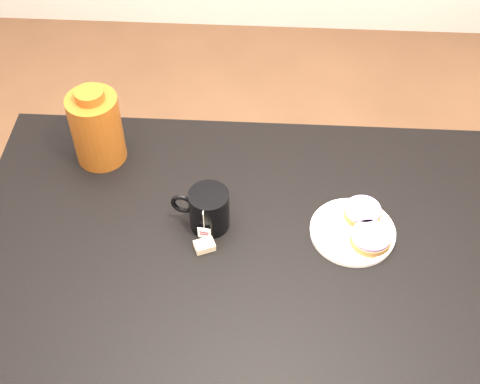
{
  "coord_description": "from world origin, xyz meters",
  "views": [
    {
      "loc": [
        -0.02,
        -0.89,
        1.97
      ],
      "look_at": [
        -0.08,
        0.14,
        0.81
      ],
      "focal_mm": 50.0,
      "sensor_mm": 36.0,
      "label": 1
    }
  ],
  "objects_px": {
    "table": "(269,279)",
    "mug": "(208,209)",
    "bagel_package": "(97,128)",
    "bagel_front": "(371,238)",
    "teabag_pouch": "(205,246)",
    "plate": "(353,231)",
    "bagel_back": "(362,212)"
  },
  "relations": [
    {
      "from": "bagel_front",
      "to": "bagel_back",
      "type": "bearing_deg",
      "value": 99.77
    },
    {
      "from": "bagel_back",
      "to": "bagel_front",
      "type": "xyz_separation_m",
      "value": [
        0.01,
        -0.08,
        0.0
      ]
    },
    {
      "from": "mug",
      "to": "teabag_pouch",
      "type": "height_order",
      "value": "mug"
    },
    {
      "from": "teabag_pouch",
      "to": "bagel_package",
      "type": "height_order",
      "value": "bagel_package"
    },
    {
      "from": "bagel_back",
      "to": "teabag_pouch",
      "type": "distance_m",
      "value": 0.38
    },
    {
      "from": "plate",
      "to": "bagel_back",
      "type": "xyz_separation_m",
      "value": [
        0.02,
        0.05,
        0.02
      ]
    },
    {
      "from": "bagel_back",
      "to": "bagel_package",
      "type": "distance_m",
      "value": 0.68
    },
    {
      "from": "mug",
      "to": "bagel_front",
      "type": "bearing_deg",
      "value": 2.13
    },
    {
      "from": "plate",
      "to": "bagel_front",
      "type": "height_order",
      "value": "bagel_front"
    },
    {
      "from": "teabag_pouch",
      "to": "bagel_back",
      "type": "bearing_deg",
      "value": 16.59
    },
    {
      "from": "bagel_back",
      "to": "teabag_pouch",
      "type": "bearing_deg",
      "value": -163.41
    },
    {
      "from": "bagel_front",
      "to": "bagel_package",
      "type": "bearing_deg",
      "value": 159.38
    },
    {
      "from": "bagel_back",
      "to": "mug",
      "type": "relative_size",
      "value": 0.84
    },
    {
      "from": "table",
      "to": "bagel_package",
      "type": "relative_size",
      "value": 6.57
    },
    {
      "from": "bagel_front",
      "to": "mug",
      "type": "distance_m",
      "value": 0.38
    },
    {
      "from": "bagel_front",
      "to": "teabag_pouch",
      "type": "relative_size",
      "value": 2.77
    },
    {
      "from": "plate",
      "to": "bagel_package",
      "type": "height_order",
      "value": "bagel_package"
    },
    {
      "from": "bagel_front",
      "to": "teabag_pouch",
      "type": "xyz_separation_m",
      "value": [
        -0.38,
        -0.03,
        -0.02
      ]
    },
    {
      "from": "table",
      "to": "bagel_package",
      "type": "bearing_deg",
      "value": 145.61
    },
    {
      "from": "table",
      "to": "bagel_back",
      "type": "height_order",
      "value": "bagel_back"
    },
    {
      "from": "bagel_back",
      "to": "mug",
      "type": "distance_m",
      "value": 0.36
    },
    {
      "from": "bagel_back",
      "to": "mug",
      "type": "height_order",
      "value": "mug"
    },
    {
      "from": "mug",
      "to": "bagel_package",
      "type": "relative_size",
      "value": 0.67
    },
    {
      "from": "table",
      "to": "mug",
      "type": "height_order",
      "value": "mug"
    },
    {
      "from": "bagel_back",
      "to": "bagel_package",
      "type": "height_order",
      "value": "bagel_package"
    },
    {
      "from": "plate",
      "to": "mug",
      "type": "height_order",
      "value": "mug"
    },
    {
      "from": "table",
      "to": "bagel_front",
      "type": "height_order",
      "value": "bagel_front"
    },
    {
      "from": "bagel_front",
      "to": "teabag_pouch",
      "type": "bearing_deg",
      "value": -175.3
    },
    {
      "from": "plate",
      "to": "bagel_back",
      "type": "distance_m",
      "value": 0.05
    },
    {
      "from": "teabag_pouch",
      "to": "bagel_front",
      "type": "bearing_deg",
      "value": 4.7
    },
    {
      "from": "plate",
      "to": "bagel_package",
      "type": "relative_size",
      "value": 0.93
    },
    {
      "from": "bagel_front",
      "to": "bagel_package",
      "type": "relative_size",
      "value": 0.58
    }
  ]
}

